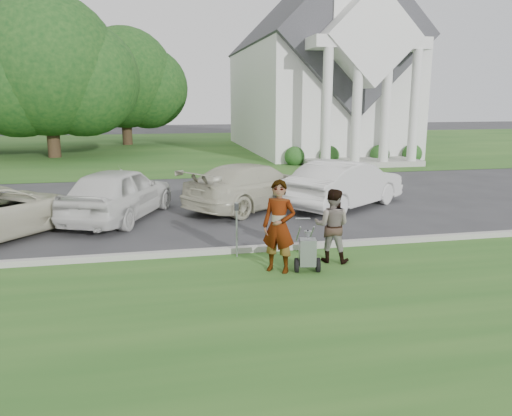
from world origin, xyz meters
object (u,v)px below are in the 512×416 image
object	(u,v)px
person_left	(279,227)
car_d	(346,184)
tree_back	(124,83)
striping_cart	(307,253)
person_right	(332,226)
car_b	(119,193)
car_c	(254,186)
church	(316,62)
tree_left	(47,72)
parking_meter_near	(237,223)

from	to	relation	value
person_left	car_d	distance (m)	6.80
tree_back	striping_cart	bearing A→B (deg)	-80.80
striping_cart	person_left	bearing A→B (deg)	176.47
person_right	car_b	xyz separation A→B (m)	(-4.82, 5.09, -0.02)
striping_cart	person_right	size ratio (longest dim) A/B	0.67
car_c	tree_back	bearing A→B (deg)	-23.08
striping_cart	car_d	world-z (taller)	car_d
church	car_b	distance (m)	22.70
car_d	striping_cart	bearing A→B (deg)	116.52
tree_left	person_right	world-z (taller)	tree_left
tree_back	car_d	size ratio (longest dim) A/B	2.01
car_c	car_d	bearing A→B (deg)	-135.06
person_right	car_d	size ratio (longest dim) A/B	0.34
person_right	parking_meter_near	bearing A→B (deg)	6.69
church	car_b	world-z (taller)	church
tree_back	car_b	xyz separation A→B (m)	(0.92, -25.38, -3.93)
tree_back	car_c	size ratio (longest dim) A/B	1.88
tree_left	car_d	size ratio (longest dim) A/B	2.22
person_right	car_d	xyz separation A→B (m)	(2.42, 5.29, -0.03)
church	person_left	size ratio (longest dim) A/B	12.51
striping_cart	car_c	bearing A→B (deg)	98.52
striping_cart	car_b	bearing A→B (deg)	135.85
striping_cart	person_right	bearing A→B (deg)	46.53
striping_cart	parking_meter_near	xyz separation A→B (m)	(-1.28, 1.27, 0.39)
car_c	person_right	bearing A→B (deg)	150.82
person_left	car_c	world-z (taller)	person_left
tree_left	car_d	world-z (taller)	tree_left
church	person_right	bearing A→B (deg)	-107.13
tree_back	car_d	bearing A→B (deg)	-72.05
church	striping_cart	world-z (taller)	church
tree_back	car_d	xyz separation A→B (m)	(8.16, -25.18, -3.94)
person_right	parking_meter_near	world-z (taller)	person_right
car_d	person_right	bearing A→B (deg)	120.24
striping_cart	person_right	xyz separation A→B (m)	(0.72, 0.54, 0.40)
person_right	parking_meter_near	size ratio (longest dim) A/B	1.28
car_d	car_c	bearing A→B (deg)	44.64
church	car_b	xyz separation A→B (m)	(-12.09, -18.51, -5.14)
church	parking_meter_near	world-z (taller)	church
tree_back	car_d	world-z (taller)	tree_back
person_left	car_b	distance (m)	6.52
person_left	car_d	xyz separation A→B (m)	(3.72, 5.69, -0.18)
car_c	church	bearing A→B (deg)	-58.76
person_left	person_right	xyz separation A→B (m)	(1.30, 0.40, -0.15)
tree_back	car_c	world-z (taller)	tree_back
car_b	car_d	xyz separation A→B (m)	(7.24, 0.20, -0.01)
person_right	person_left	bearing A→B (deg)	43.95
parking_meter_near	tree_left	bearing A→B (deg)	109.62
person_left	person_right	world-z (taller)	person_left
striping_cart	parking_meter_near	world-z (taller)	parking_meter_near
tree_left	church	bearing A→B (deg)	3.79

